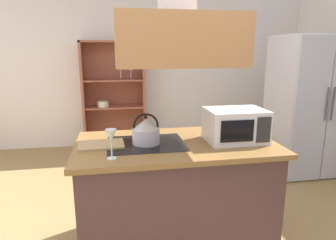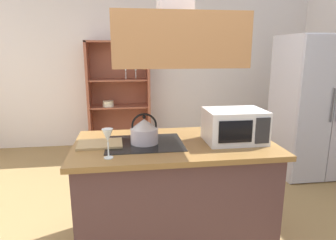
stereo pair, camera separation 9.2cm
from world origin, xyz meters
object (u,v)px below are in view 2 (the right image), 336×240
at_px(kettle, 144,131).
at_px(cutting_board, 100,144).
at_px(refrigerator, 314,107).
at_px(wine_glass_on_counter, 108,137).
at_px(microwave, 234,126).
at_px(dish_cabinet, 119,102).

distance_m(kettle, cutting_board, 0.36).
height_order(refrigerator, wine_glass_on_counter, refrigerator).
bearing_deg(cutting_board, microwave, -2.88).
height_order(refrigerator, cutting_board, refrigerator).
xyz_separation_m(refrigerator, wine_glass_on_counter, (-2.55, -1.53, 0.15)).
bearing_deg(kettle, microwave, -3.91).
relative_size(cutting_board, microwave, 0.74).
relative_size(refrigerator, cutting_board, 5.31).
xyz_separation_m(refrigerator, cutting_board, (-2.63, -1.24, 0.01)).
bearing_deg(refrigerator, kettle, -151.48).
bearing_deg(cutting_board, refrigerator, 25.20).
xyz_separation_m(refrigerator, microwave, (-1.57, -1.29, 0.13)).
bearing_deg(dish_cabinet, refrigerator, -30.03).
distance_m(refrigerator, dish_cabinet, 2.94).
distance_m(cutting_board, microwave, 1.07).
height_order(kettle, microwave, microwave).
relative_size(refrigerator, microwave, 3.93).
bearing_deg(wine_glass_on_counter, refrigerator, 31.03).
xyz_separation_m(dish_cabinet, microwave, (0.97, -2.76, 0.25)).
bearing_deg(dish_cabinet, cutting_board, -91.96).
distance_m(dish_cabinet, wine_glass_on_counter, 3.02).
xyz_separation_m(dish_cabinet, cutting_board, (-0.09, -2.71, 0.13)).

